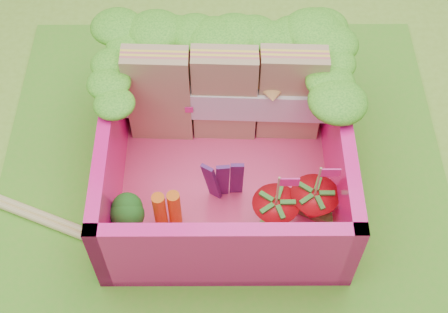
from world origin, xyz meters
The scene contains 13 objects.
ground centered at (0.00, 0.00, 0.00)m, with size 14.00×14.00×0.00m, color #82B031.
placemat centered at (0.00, 0.00, 0.01)m, with size 2.60×2.60×0.03m, color #57AF27.
bento_floor centered at (0.01, -0.01, 0.06)m, with size 1.30×1.30×0.05m, color #E2396D.
bento_box centered at (0.01, -0.01, 0.31)m, with size 1.30×1.30×0.55m.
lettuce_ruffle centered at (0.01, 0.48, 0.64)m, with size 1.43×0.83×0.11m.
sandwich_stack centered at (0.01, 0.33, 0.39)m, with size 1.16×0.21×0.64m.
broccoli centered at (-0.50, -0.35, 0.27)m, with size 0.31×0.31×0.27m.
carrot_sticks centered at (-0.30, -0.31, 0.21)m, with size 0.15×0.09×0.27m.
purple_wedges centered at (0.00, -0.16, 0.27)m, with size 0.20×0.06×0.38m.
strawberry_left centered at (0.27, -0.34, 0.21)m, with size 0.25×0.25×0.49m.
strawberry_right centered at (0.47, -0.29, 0.21)m, with size 0.25×0.25×0.49m.
snap_peas centered at (0.36, -0.33, 0.11)m, with size 0.55×0.39×0.05m.
chopsticks centered at (-1.03, -0.25, 0.05)m, with size 1.88×0.81×0.04m.
Camera 1 is at (-0.00, -1.98, 3.06)m, focal length 50.00 mm.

